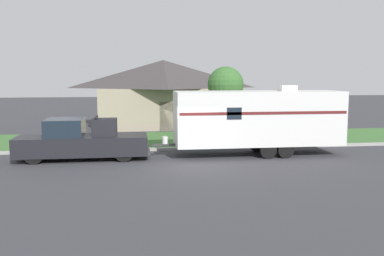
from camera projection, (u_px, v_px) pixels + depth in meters
ground_plane at (189, 165)px, 19.00m from camera, size 120.00×120.00×0.00m
curb_strip at (180, 149)px, 22.68m from camera, size 80.00×0.30×0.14m
lawn_strip at (173, 139)px, 26.27m from camera, size 80.00×7.00×0.03m
house_across_street at (163, 92)px, 33.03m from camera, size 10.34×6.69×5.09m
pickup_truck at (81, 141)px, 20.11m from camera, size 6.15×2.08×2.04m
travel_trailer at (258, 118)px, 21.14m from camera, size 9.35×2.35×3.45m
mailbox at (49, 131)px, 22.64m from camera, size 0.48×0.20×1.30m
tree_in_yard at (226, 85)px, 26.47m from camera, size 2.24×2.24×4.48m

